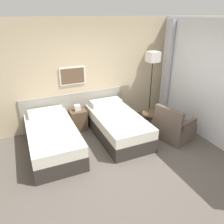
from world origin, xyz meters
TOP-DOWN VIEW (x-y plane):
  - ground_plane at (0.00, 0.00)m, footprint 16.00×16.00m
  - wall_headboard at (-0.03, 2.12)m, footprint 10.00×0.10m
  - bed_near_door at (-1.24, 1.09)m, footprint 1.00×1.95m
  - bed_near_window at (0.31, 1.09)m, footprint 1.00×1.95m
  - nightstand at (-0.47, 1.82)m, footprint 0.40×0.38m
  - floor_lamp at (1.53, 1.59)m, footprint 0.29×0.29m
  - side_table at (1.12, 0.89)m, footprint 0.44×0.44m
  - armchair at (1.49, 0.44)m, footprint 0.89×0.90m

SIDE VIEW (x-z plane):
  - ground_plane at x=0.00m, z-range 0.00..0.00m
  - armchair at x=1.49m, z-range -0.16..0.70m
  - nightstand at x=-0.47m, z-range -0.06..0.61m
  - bed_near_door at x=-1.24m, z-range -0.06..0.63m
  - bed_near_window at x=0.31m, z-range -0.06..0.63m
  - side_table at x=1.12m, z-range 0.11..0.66m
  - wall_headboard at x=-0.03m, z-range -0.05..2.65m
  - floor_lamp at x=1.53m, z-range 0.70..2.58m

